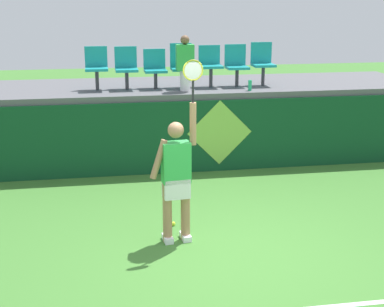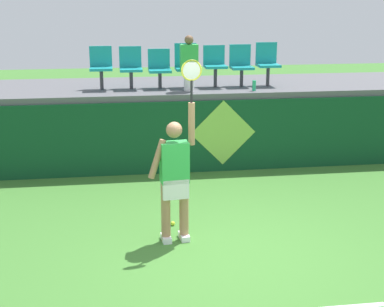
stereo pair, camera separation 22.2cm
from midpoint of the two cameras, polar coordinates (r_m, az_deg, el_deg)
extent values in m
plane|color=#3D752D|center=(7.67, 4.86, -10.21)|extent=(40.00, 40.00, 0.00)
cube|color=#0F4223|center=(10.90, 0.57, 1.77)|extent=(10.12, 0.20, 1.41)
cube|color=#56565B|center=(11.90, -0.28, 6.72)|extent=(10.12, 2.47, 0.12)
cube|color=white|center=(8.03, -1.83, -8.57)|extent=(0.15, 0.27, 0.08)
cube|color=white|center=(8.08, -0.01, -8.39)|extent=(0.15, 0.27, 0.08)
cylinder|color=#A87A56|center=(7.88, -1.86, -5.97)|extent=(0.13, 0.13, 0.87)
cylinder|color=#A87A56|center=(7.93, -0.01, -5.80)|extent=(0.13, 0.13, 0.87)
cube|color=white|center=(7.78, -0.95, -3.47)|extent=(0.38, 0.26, 0.28)
cube|color=green|center=(7.67, -0.96, -0.90)|extent=(0.40, 0.26, 0.57)
sphere|color=#A87A56|center=(7.55, -0.97, 2.40)|extent=(0.22, 0.22, 0.22)
cylinder|color=#A87A56|center=(7.60, -2.72, -0.57)|extent=(0.26, 0.12, 0.55)
cylinder|color=#A87A56|center=(7.59, 0.79, 3.02)|extent=(0.09, 0.09, 0.58)
cylinder|color=black|center=(7.50, 0.81, 6.29)|extent=(0.03, 0.03, 0.30)
torus|color=gold|center=(7.46, 0.81, 8.41)|extent=(0.28, 0.05, 0.28)
ellipsoid|color=silver|center=(7.46, 0.81, 8.41)|extent=(0.24, 0.04, 0.24)
sphere|color=#D1E533|center=(8.53, -1.20, -7.09)|extent=(0.07, 0.07, 0.07)
cylinder|color=#26B272|center=(11.16, 6.88, 6.84)|extent=(0.07, 0.07, 0.20)
cylinder|color=#38383D|center=(11.31, -8.58, 7.37)|extent=(0.07, 0.07, 0.39)
cube|color=teal|center=(11.28, -8.62, 8.47)|extent=(0.44, 0.42, 0.05)
cube|color=teal|center=(11.44, -8.67, 9.71)|extent=(0.44, 0.04, 0.40)
cylinder|color=#38383D|center=(11.32, -5.60, 7.40)|extent=(0.07, 0.07, 0.36)
cube|color=teal|center=(11.29, -5.63, 8.43)|extent=(0.44, 0.42, 0.05)
cube|color=teal|center=(11.46, -5.71, 9.71)|extent=(0.44, 0.04, 0.42)
cylinder|color=#38383D|center=(11.36, -2.70, 7.41)|extent=(0.07, 0.07, 0.33)
cube|color=teal|center=(11.34, -2.71, 8.36)|extent=(0.44, 0.42, 0.05)
cube|color=teal|center=(11.50, -2.81, 9.57)|extent=(0.44, 0.04, 0.39)
cylinder|color=#38383D|center=(11.42, 0.00, 7.54)|extent=(0.07, 0.07, 0.35)
cube|color=teal|center=(11.40, 0.00, 8.55)|extent=(0.44, 0.42, 0.05)
cube|color=teal|center=(11.55, -0.14, 9.95)|extent=(0.44, 0.04, 0.47)
cylinder|color=#38383D|center=(11.52, 2.94, 7.69)|extent=(0.07, 0.07, 0.39)
cube|color=teal|center=(11.49, 2.95, 8.78)|extent=(0.44, 0.42, 0.05)
cube|color=teal|center=(11.65, 2.79, 9.96)|extent=(0.44, 0.04, 0.39)
cylinder|color=#38383D|center=(11.64, 5.59, 7.63)|extent=(0.07, 0.07, 0.36)
cube|color=teal|center=(11.61, 5.61, 8.63)|extent=(0.44, 0.42, 0.05)
cube|color=teal|center=(11.77, 5.43, 9.90)|extent=(0.44, 0.04, 0.43)
cylinder|color=#38383D|center=(11.78, 8.23, 7.73)|extent=(0.07, 0.07, 0.40)
cube|color=teal|center=(11.75, 8.27, 8.81)|extent=(0.44, 0.42, 0.05)
cube|color=teal|center=(11.90, 8.06, 10.06)|extent=(0.44, 0.04, 0.43)
cylinder|color=white|center=(11.08, 0.26, 7.40)|extent=(0.20, 0.20, 0.40)
cube|color=green|center=(11.02, 0.26, 9.70)|extent=(0.34, 0.20, 0.50)
sphere|color=brown|center=(10.99, 0.26, 11.44)|extent=(0.17, 0.17, 0.17)
cube|color=#0F4223|center=(11.10, 3.68, -1.77)|extent=(0.90, 0.01, 0.00)
plane|color=#8CC64C|center=(10.88, 3.76, 2.09)|extent=(1.27, 0.00, 1.27)
camera|label=1|loc=(0.11, -89.24, 0.22)|focal=52.69mm
camera|label=2|loc=(0.11, 90.76, -0.22)|focal=52.69mm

